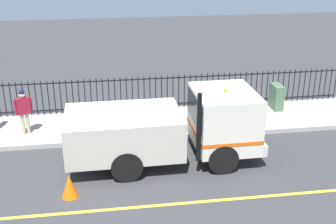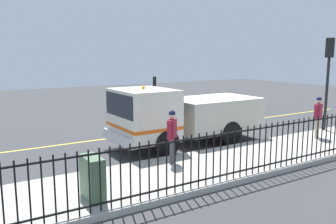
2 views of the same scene
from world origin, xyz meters
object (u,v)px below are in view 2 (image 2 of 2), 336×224
pedestrian_distant (318,113)px  utility_cabinet (93,178)px  traffic_light_near (329,65)px  work_truck (178,114)px  worker_standing (172,131)px  traffic_cone (217,121)px

pedestrian_distant → utility_cabinet: (1.06, -9.89, -0.52)m
traffic_light_near → utility_cabinet: size_ratio=4.00×
work_truck → worker_standing: 2.80m
traffic_light_near → work_truck: bearing=83.4°
worker_standing → pedestrian_distant: 6.84m
pedestrian_distant → traffic_cone: (-4.18, -1.77, -0.86)m
worker_standing → utility_cabinet: worker_standing is taller
traffic_light_near → traffic_cone: traffic_light_near is taller
traffic_cone → pedestrian_distant: bearing=22.9°
work_truck → pedestrian_distant: 5.70m
worker_standing → traffic_light_near: size_ratio=0.41×
work_truck → worker_standing: bearing=141.8°
traffic_light_near → utility_cabinet: traffic_light_near is taller
pedestrian_distant → work_truck: bearing=132.3°
utility_cabinet → worker_standing: bearing=113.4°
worker_standing → traffic_cone: worker_standing is taller
utility_cabinet → traffic_cone: bearing=122.9°
work_truck → traffic_light_near: traffic_light_near is taller
work_truck → worker_standing: work_truck is taller
traffic_cone → worker_standing: bearing=-52.3°
worker_standing → traffic_cone: bearing=-7.1°
worker_standing → work_truck: bearing=7.6°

